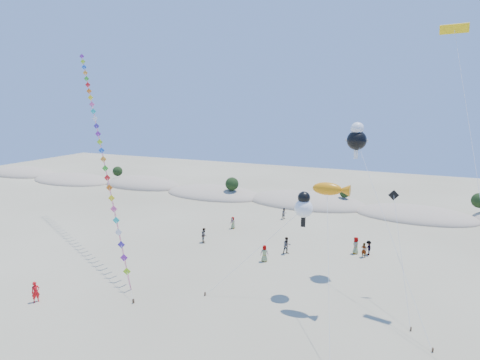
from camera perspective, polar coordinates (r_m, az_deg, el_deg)
The scene contains 9 objects.
dune_ridge at distance 64.23m, azimuth 10.19°, elevation -3.26°, with size 145.30×11.49×5.57m.
kite_train at distance 47.62m, azimuth -19.38°, elevation 5.46°, with size 24.21×20.98×22.87m.
fish_kite at distance 30.99m, azimuth 12.85°, elevation -1.32°, with size 3.43×9.07×9.89m.
cartoon_kite_low at distance 33.10m, azimuth 9.03°, elevation -3.70°, with size 7.97×4.68×8.75m.
cartoon_kite_high at distance 37.83m, azimuth 16.29°, elevation 5.74°, with size 7.91×12.11×14.08m.
parafoil_kite at distance 34.64m, azimuth 28.33°, elevation 17.43°, with size 4.77×12.74×21.49m.
dark_kite at distance 34.11m, azimuth 21.56°, elevation -6.61°, with size 2.47×6.20×8.80m.
flyer_foreground at distance 37.25m, azimuth -27.06°, elevation -13.99°, with size 0.62×0.41×1.71m, color red.
beachgoers at distance 43.93m, azimuth 13.24°, elevation -9.23°, with size 32.85×15.84×1.82m.
Camera 1 is at (14.81, -15.57, 15.92)m, focal length 30.00 mm.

